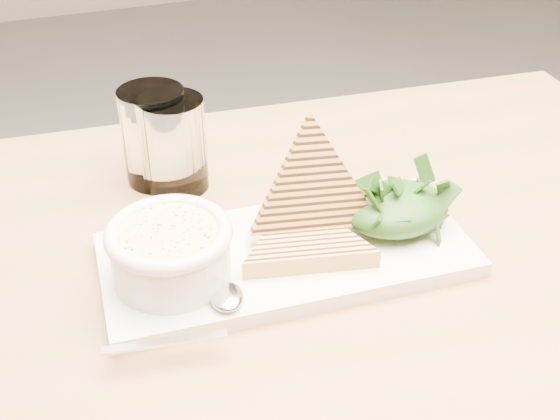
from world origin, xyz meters
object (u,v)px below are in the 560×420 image
object	(u,v)px
table_top	(191,351)
glass_near	(175,145)
glass_far	(155,136)
platter	(287,255)
soup_bowl	(171,258)

from	to	relation	value
table_top	glass_near	size ratio (longest dim) A/B	11.55
glass_near	glass_far	bearing A→B (deg)	125.58
table_top	glass_near	distance (m)	0.26
platter	soup_bowl	size ratio (longest dim) A/B	3.33
glass_far	table_top	bearing A→B (deg)	-96.86
platter	glass_near	world-z (taller)	glass_near
platter	table_top	bearing A→B (deg)	-150.50
glass_far	platter	bearing A→B (deg)	-66.88
table_top	platter	bearing A→B (deg)	29.50
platter	soup_bowl	distance (m)	0.12
glass_far	soup_bowl	bearing A→B (deg)	-98.34
table_top	soup_bowl	size ratio (longest dim) A/B	11.62
soup_bowl	glass_far	xyz separation A→B (m)	(0.03, 0.20, 0.02)
soup_bowl	glass_near	bearing A→B (deg)	75.36
platter	glass_far	xyz separation A→B (m)	(-0.09, 0.20, 0.05)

